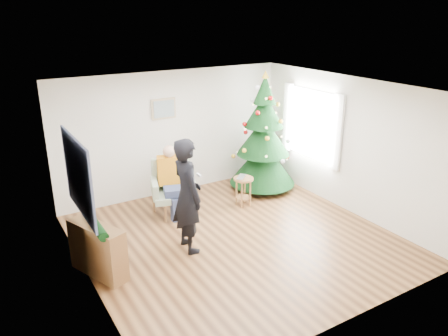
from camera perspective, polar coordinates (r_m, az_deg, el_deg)
floor at (r=7.66m, az=1.70°, el=-9.22°), size 5.00×5.00×0.00m
ceiling at (r=6.78m, az=1.93°, el=10.33°), size 5.00×5.00×0.00m
wall_back at (r=9.21m, az=-6.68°, el=4.53°), size 5.00×0.00×5.00m
wall_front at (r=5.37m, az=16.57°, el=-7.90°), size 5.00×0.00×5.00m
wall_left at (r=6.22m, az=-18.00°, el=-4.13°), size 0.00×5.00×5.00m
wall_right at (r=8.67m, az=15.86°, el=2.89°), size 0.00×5.00×5.00m
window_panel at (r=9.27m, az=11.39°, el=5.65°), size 0.04×1.30×1.40m
curtains at (r=9.25m, az=11.25°, el=5.63°), size 0.05×1.75×1.50m
christmas_tree at (r=9.38m, az=5.18°, el=3.97°), size 1.42×1.42×2.58m
stool at (r=8.77m, az=2.54°, el=-3.07°), size 0.40×0.40×0.60m
laptop at (r=8.65m, az=2.57°, el=-1.22°), size 0.38×0.38×0.03m
armchair at (r=8.50m, az=-6.65°, el=-3.37°), size 0.95×0.93×1.03m
seated_person at (r=8.33m, az=-6.69°, el=-1.54°), size 0.54×0.71×1.35m
standing_man at (r=6.98m, az=-4.81°, el=-3.61°), size 0.48×0.71×1.90m
game_controller at (r=6.92m, az=-3.27°, el=-0.96°), size 0.04×0.13×0.04m
console at (r=6.81m, az=-16.16°, el=-10.24°), size 0.65×1.04×0.80m
garland at (r=6.61m, az=-16.51°, el=-7.09°), size 0.14×0.90×0.14m
tapestry at (r=6.40m, az=-18.54°, el=-1.06°), size 0.03×1.50×1.15m
framed_picture at (r=8.97m, az=-7.89°, el=7.67°), size 0.52×0.05×0.42m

